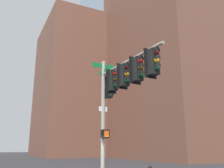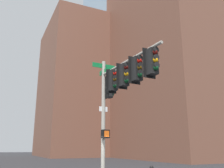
% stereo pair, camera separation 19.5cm
% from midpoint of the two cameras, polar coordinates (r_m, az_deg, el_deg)
% --- Properties ---
extents(signal_pole_assembly, '(5.07, 1.28, 6.32)m').
position_cam_midpoint_polar(signal_pole_assembly, '(11.12, 2.34, -0.54)').
color(signal_pole_assembly, '#9E998C').
rests_on(signal_pole_assembly, ground_plane).
extents(building_brick_nearside, '(24.47, 17.05, 55.85)m').
position_cam_midpoint_polar(building_brick_nearside, '(52.90, 13.33, 15.32)').
color(building_brick_nearside, brown).
rests_on(building_brick_nearside, ground_plane).
extents(building_brick_midblock, '(22.32, 18.86, 31.93)m').
position_cam_midpoint_polar(building_brick_midblock, '(61.34, -6.69, -1.19)').
color(building_brick_midblock, brown).
rests_on(building_brick_midblock, ground_plane).
extents(building_glass_tower, '(28.84, 33.82, 88.83)m').
position_cam_midpoint_polar(building_glass_tower, '(80.45, 8.90, 17.55)').
color(building_glass_tower, '#7A99B2').
rests_on(building_glass_tower, ground_plane).
extents(building_brick_farside, '(16.61, 17.65, 37.33)m').
position_cam_midpoint_polar(building_brick_farside, '(78.07, 17.79, -1.43)').
color(building_brick_farside, brown).
rests_on(building_brick_farside, ground_plane).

